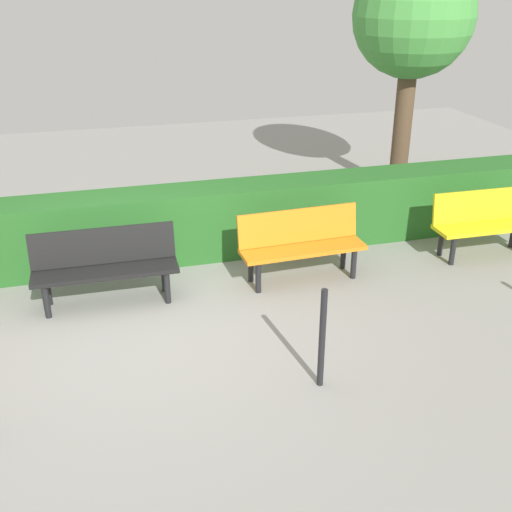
{
  "coord_description": "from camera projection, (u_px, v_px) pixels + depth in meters",
  "views": [
    {
      "loc": [
        0.26,
        5.81,
        3.53
      ],
      "look_at": [
        -1.43,
        -0.35,
        0.55
      ],
      "focal_mm": 43.46,
      "sensor_mm": 36.0,
      "label": 1
    }
  ],
  "objects": [
    {
      "name": "bench_orange",
      "position": [
        301.0,
        242.0,
        7.58
      ],
      "size": [
        1.56,
        0.52,
        0.86
      ],
      "rotation": [
        0.0,
        0.0,
        0.04
      ],
      "color": "orange",
      "rests_on": "ground_plane"
    },
    {
      "name": "bench_yellow",
      "position": [
        484.0,
        220.0,
        8.23
      ],
      "size": [
        1.41,
        0.47,
        0.86
      ],
      "rotation": [
        0.0,
        0.0,
        -0.02
      ],
      "color": "yellow",
      "rests_on": "ground_plane"
    },
    {
      "name": "ground_plane",
      "position": [
        136.0,
        331.0,
        6.63
      ],
      "size": [
        19.08,
        19.08,
        0.0
      ],
      "primitive_type": "plane",
      "color": "gray"
    },
    {
      "name": "bench_black",
      "position": [
        105.0,
        263.0,
        7.03
      ],
      "size": [
        1.63,
        0.48,
        0.86
      ],
      "rotation": [
        0.0,
        0.0,
        -0.01
      ],
      "color": "black",
      "rests_on": "ground_plane"
    },
    {
      "name": "hedge_row",
      "position": [
        203.0,
        222.0,
        8.2
      ],
      "size": [
        15.08,
        0.64,
        0.94
      ],
      "primitive_type": "cube",
      "color": "#266023",
      "rests_on": "ground_plane"
    },
    {
      "name": "railing_post_mid",
      "position": [
        322.0,
        339.0,
        5.57
      ],
      "size": [
        0.06,
        0.06,
        1.0
      ],
      "primitive_type": "cylinder",
      "color": "black",
      "rests_on": "ground_plane"
    },
    {
      "name": "tree_near",
      "position": [
        413.0,
        19.0,
        9.64
      ],
      "size": [
        1.91,
        1.91,
        3.81
      ],
      "color": "brown",
      "rests_on": "ground_plane"
    }
  ]
}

